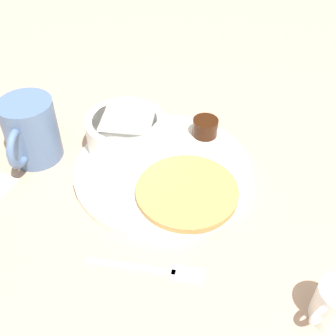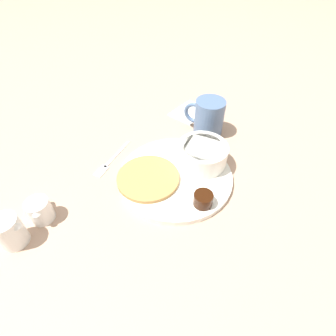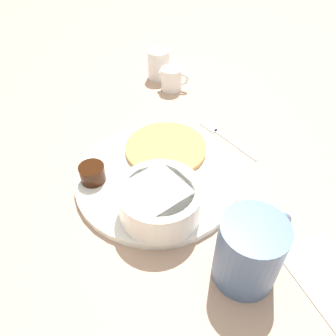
{
  "view_description": "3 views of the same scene",
  "coord_description": "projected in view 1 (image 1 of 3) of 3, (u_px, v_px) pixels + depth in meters",
  "views": [
    {
      "loc": [
        0.23,
        -0.39,
        0.43
      ],
      "look_at": [
        0.02,
        -0.01,
        0.03
      ],
      "focal_mm": 45.0,
      "sensor_mm": 36.0,
      "label": 1
    },
    {
      "loc": [
        0.3,
        0.29,
        0.45
      ],
      "look_at": [
        0.01,
        -0.01,
        0.04
      ],
      "focal_mm": 28.0,
      "sensor_mm": 36.0,
      "label": 2
    },
    {
      "loc": [
        -0.36,
        0.08,
        0.38
      ],
      "look_at": [
        -0.02,
        -0.01,
        0.04
      ],
      "focal_mm": 35.0,
      "sensor_mm": 36.0,
      "label": 3
    }
  ],
  "objects": [
    {
      "name": "ground_plane",
      "position": [
        163.0,
        173.0,
        0.62
      ],
      "size": [
        4.0,
        4.0,
        0.0
      ],
      "primitive_type": "plane",
      "color": "tan"
    },
    {
      "name": "plate",
      "position": [
        163.0,
        170.0,
        0.62
      ],
      "size": [
        0.26,
        0.26,
        0.01
      ],
      "color": "white",
      "rests_on": "ground_plane"
    },
    {
      "name": "pancake_stack",
      "position": [
        187.0,
        191.0,
        0.57
      ],
      "size": [
        0.14,
        0.14,
        0.01
      ],
      "color": "#B78447",
      "rests_on": "plate"
    },
    {
      "name": "bowl",
      "position": [
        126.0,
        131.0,
        0.63
      ],
      "size": [
        0.12,
        0.12,
        0.05
      ],
      "color": "white",
      "rests_on": "plate"
    },
    {
      "name": "syrup_cup",
      "position": [
        205.0,
        127.0,
        0.66
      ],
      "size": [
        0.04,
        0.04,
        0.03
      ],
      "color": "black",
      "rests_on": "plate"
    },
    {
      "name": "butter_ramekin",
      "position": [
        123.0,
        127.0,
        0.66
      ],
      "size": [
        0.04,
        0.04,
        0.04
      ],
      "color": "white",
      "rests_on": "plate"
    },
    {
      "name": "coffee_mug",
      "position": [
        31.0,
        131.0,
        0.62
      ],
      "size": [
        0.08,
        0.11,
        0.1
      ],
      "color": "slate",
      "rests_on": "ground_plane"
    },
    {
      "name": "creamer_pitcher_near",
      "position": [
        335.0,
        304.0,
        0.44
      ],
      "size": [
        0.05,
        0.06,
        0.05
      ],
      "color": "white",
      "rests_on": "ground_plane"
    },
    {
      "name": "fork",
      "position": [
        159.0,
        270.0,
        0.5
      ],
      "size": [
        0.14,
        0.06,
        0.0
      ],
      "color": "silver",
      "rests_on": "ground_plane"
    }
  ]
}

